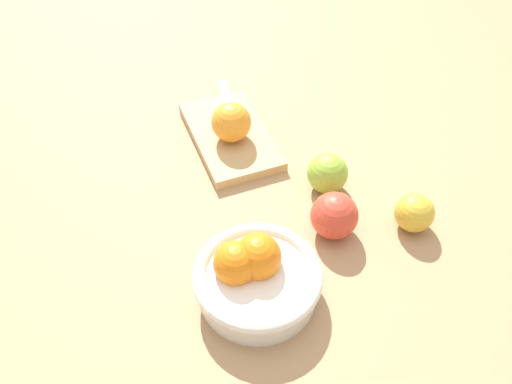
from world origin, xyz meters
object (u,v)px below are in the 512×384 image
Objects in this scene: apple_front_left_2 at (414,213)px; apple_front_left_3 at (334,216)px; bowl at (255,276)px; cutting_board at (230,136)px; orange_on_board at (231,122)px; knife at (230,107)px; apple_front_left at (328,173)px.

apple_front_left_2 is 0.14m from apple_front_left_3.
apple_front_left_2 is 0.84× the size of apple_front_left_3.
bowl is 0.37m from cutting_board.
apple_front_left_3 is at bearing -173.27° from orange_on_board.
orange_on_board reaches higher than knife.
orange_on_board reaches higher than apple_front_left_3.
apple_front_left_3 is at bearing 62.83° from apple_front_left_2.
apple_front_left_3 is (-0.37, 0.01, 0.01)m from knife.
orange_on_board is at bearing 6.73° from apple_front_left_3.
bowl reaches higher than apple_front_left.
bowl is at bearing 117.62° from apple_front_left.
apple_front_left_3 reaches higher than cutting_board.
bowl is 0.26m from apple_front_left.
knife is 0.45m from apple_front_left_2.
orange_on_board reaches higher than apple_front_left.
orange_on_board is (0.32, -0.14, 0.02)m from bowl.
knife is 2.22× the size of apple_front_left_2.
knife is at bearing -30.78° from cutting_board.
apple_front_left_3 reaches higher than apple_front_left_2.
apple_front_left_3 reaches higher than knife.
apple_front_left_2 is (-0.35, -0.16, -0.03)m from orange_on_board.
apple_front_left is 0.17m from apple_front_left_2.
apple_front_left is 0.92× the size of apple_front_left_3.
bowl is at bearing 155.60° from orange_on_board.
orange_on_board is 0.29m from apple_front_left_3.
knife is (0.08, -0.05, -0.03)m from orange_on_board.
bowl is 2.65× the size of apple_front_left.
bowl is 0.30m from apple_front_left_2.
apple_front_left is at bearing -171.21° from knife.
knife is (0.07, -0.04, 0.02)m from cutting_board.
cutting_board is 0.31m from apple_front_left_3.
bowl is 0.78× the size of cutting_board.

